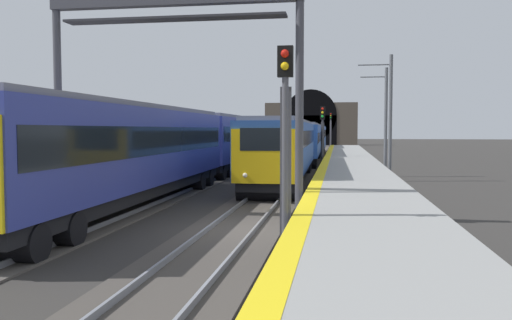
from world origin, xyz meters
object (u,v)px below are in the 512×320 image
at_px(train_adjacent_platform, 232,140).
at_px(railway_signal_mid, 322,131).
at_px(train_main_approaching, 305,140).
at_px(railway_signal_far, 331,127).
at_px(catenary_mast_far, 385,121).
at_px(railway_signal_near, 285,135).
at_px(catenary_mast_near, 390,117).
at_px(overhead_signal_gantry, 174,52).

height_order(train_adjacent_platform, railway_signal_mid, railway_signal_mid).
xyz_separation_m(train_main_approaching, railway_signal_far, (32.99, -1.92, 1.34)).
bearing_deg(catenary_mast_far, railway_signal_near, 169.24).
bearing_deg(train_adjacent_platform, train_main_approaching, 153.45).
relative_size(train_main_approaching, catenary_mast_near, 7.28).
xyz_separation_m(railway_signal_far, catenary_mast_near, (-49.89, -4.35, 0.46)).
relative_size(train_main_approaching, railway_signal_near, 10.78).
xyz_separation_m(train_main_approaching, train_adjacent_platform, (-9.97, 4.97, 0.22)).
bearing_deg(catenary_mast_far, train_adjacent_platform, 71.17).
distance_m(railway_signal_mid, catenary_mast_near, 10.16).
distance_m(railway_signal_far, overhead_signal_gantry, 65.06).
relative_size(railway_signal_far, overhead_signal_gantry, 0.64).
bearing_deg(overhead_signal_gantry, train_main_approaching, -4.46).
relative_size(train_main_approaching, railway_signal_mid, 11.18).
distance_m(train_adjacent_platform, catenary_mast_far, 11.96).
height_order(railway_signal_mid, overhead_signal_gantry, overhead_signal_gantry).
xyz_separation_m(overhead_signal_gantry, catenary_mast_near, (14.98, -8.76, -1.92)).
distance_m(train_main_approaching, overhead_signal_gantry, 32.19).
xyz_separation_m(railway_signal_mid, catenary_mast_far, (-6.05, -4.36, 0.68)).
height_order(train_main_approaching, train_adjacent_platform, train_adjacent_platform).
bearing_deg(railway_signal_mid, train_main_approaching, -166.08).
bearing_deg(train_adjacent_platform, railway_signal_near, 14.38).
bearing_deg(train_main_approaching, railway_signal_near, 2.12).
bearing_deg(catenary_mast_near, catenary_mast_far, -0.12).
height_order(railway_signal_far, overhead_signal_gantry, overhead_signal_gantry).
distance_m(railway_signal_mid, catenary_mast_far, 7.48).
bearing_deg(railway_signal_far, train_adjacent_platform, -9.12).
height_order(overhead_signal_gantry, catenary_mast_far, overhead_signal_gantry).
bearing_deg(train_adjacent_platform, overhead_signal_gantry, 6.41).
bearing_deg(catenary_mast_far, overhead_signal_gantry, 154.12).
distance_m(overhead_signal_gantry, catenary_mast_near, 17.46).
height_order(train_main_approaching, catenary_mast_far, catenary_mast_far).
relative_size(railway_signal_near, catenary_mast_far, 0.71).
height_order(railway_signal_near, catenary_mast_near, catenary_mast_near).
xyz_separation_m(railway_signal_near, railway_signal_mid, (28.98, 0.00, -0.00)).
bearing_deg(catenary_mast_near, overhead_signal_gantry, 149.68).
xyz_separation_m(train_main_approaching, railway_signal_mid, (-7.76, -1.92, 0.89)).
distance_m(train_adjacent_platform, railway_signal_mid, 7.27).
distance_m(railway_signal_near, railway_signal_mid, 28.98).
bearing_deg(overhead_signal_gantry, catenary_mast_near, -30.32).
bearing_deg(overhead_signal_gantry, catenary_mast_far, -25.88).
relative_size(train_adjacent_platform, catenary_mast_far, 8.27).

